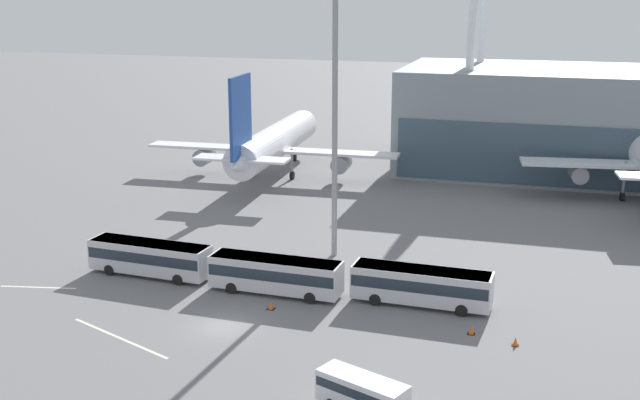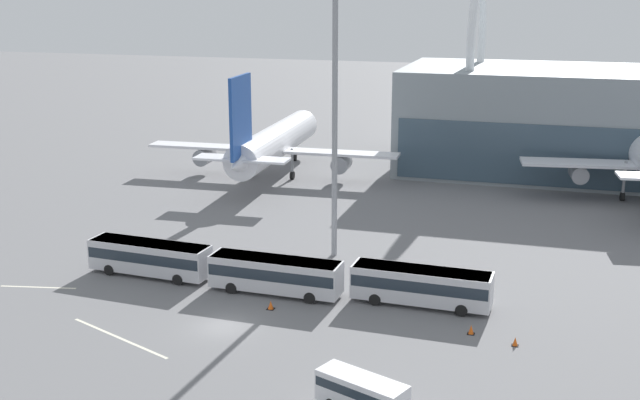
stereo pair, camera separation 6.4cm
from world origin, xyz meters
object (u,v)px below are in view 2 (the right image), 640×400
Objects in this scene: shuttle_bus_0 at (150,256)px; traffic_cone_2 at (271,305)px; service_van_foreground at (362,392)px; traffic_cone_0 at (471,330)px; shuttle_bus_1 at (275,273)px; shuttle_bus_2 at (421,284)px; floodlight_mast at (335,38)px; traffic_cone_1 at (515,342)px; airliner_at_gate_near at (273,143)px.

shuttle_bus_0 is 13.92m from traffic_cone_2.
service_van_foreground reaches higher than traffic_cone_0.
service_van_foreground is at bearing -53.73° from shuttle_bus_1.
traffic_cone_0 is at bearing 90.82° from service_van_foreground.
service_van_foreground is 14.50m from traffic_cone_0.
traffic_cone_2 is at bearing -157.39° from shuttle_bus_2.
traffic_cone_2 is at bearing -94.98° from floodlight_mast.
shuttle_bus_0 is 17.36× the size of traffic_cone_1.
shuttle_bus_2 reaches higher than traffic_cone_1.
traffic_cone_2 is (-11.57, -4.38, -1.50)m from shuttle_bus_2.
shuttle_bus_2 is (12.37, 0.97, 0.00)m from shuttle_bus_1.
shuttle_bus_0 is at bearing -179.06° from airliner_at_gate_near.
shuttle_bus_2 is at bearing 6.13° from shuttle_bus_1.
traffic_cone_0 is 3.51m from traffic_cone_1.
traffic_cone_1 is (8.53, 12.37, -1.04)m from service_van_foreground.
shuttle_bus_1 is at bearing 168.08° from traffic_cone_0.
traffic_cone_1 is (35.22, -45.05, -4.46)m from airliner_at_gate_near.
traffic_cone_1 is (32.70, -5.57, -1.51)m from shuttle_bus_0.
airliner_at_gate_near is at bearing 109.73° from traffic_cone_2.
shuttle_bus_1 is (14.89, -40.33, -2.95)m from airliner_at_gate_near.
shuttle_bus_0 is at bearing -177.86° from shuttle_bus_2.
shuttle_bus_1 reaches higher than traffic_cone_2.
shuttle_bus_1 is (12.37, -0.85, 0.00)m from shuttle_bus_0.
service_van_foreground is 9.28× the size of traffic_cone_1.
traffic_cone_0 is at bearing -4.93° from shuttle_bus_0.
traffic_cone_0 is at bearing -44.64° from floodlight_mast.
traffic_cone_2 is (0.80, -3.41, -1.50)m from shuttle_bus_1.
traffic_cone_1 is (20.33, -4.72, -1.51)m from shuttle_bus_1.
airliner_at_gate_near is at bearing 97.33° from shuttle_bus_0.
service_van_foreground reaches higher than traffic_cone_1.
shuttle_bus_1 is 0.37× the size of floodlight_mast.
shuttle_bus_2 is at bearing 110.10° from service_van_foreground.
traffic_cone_2 is at bearing 176.16° from traffic_cone_1.
floodlight_mast is 25.21m from traffic_cone_2.
airliner_at_gate_near is 39.67m from shuttle_bus_0.
shuttle_bus_1 is at bearing -100.51° from floodlight_mast.
traffic_cone_1 is at bearing 77.31° from service_van_foreground.
traffic_cone_1 is at bearing -18.78° from traffic_cone_0.
shuttle_bus_0 is at bearing 162.06° from traffic_cone_2.
traffic_cone_2 reaches higher than traffic_cone_1.
airliner_at_gate_near reaches higher than shuttle_bus_0.
traffic_cone_1 is at bearing -6.00° from shuttle_bus_0.
airliner_at_gate_near is at bearing 128.02° from traffic_cone_1.
shuttle_bus_0 is at bearing 165.30° from service_van_foreground.
service_van_foreground is 15.06m from traffic_cone_1.
shuttle_bus_0 is 26.02m from floodlight_mast.
service_van_foreground is at bearing -32.91° from shuttle_bus_0.
floodlight_mast is at bearing 135.36° from traffic_cone_0.
shuttle_bus_0 is 1.01× the size of shuttle_bus_2.
shuttle_bus_0 reaches higher than traffic_cone_1.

